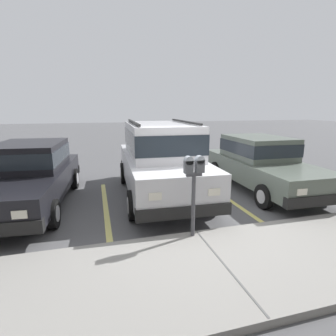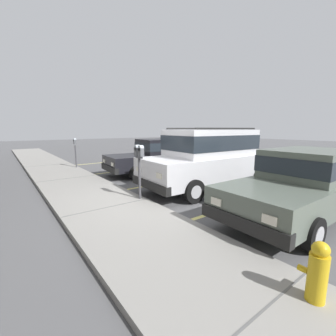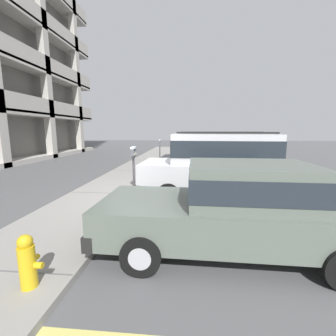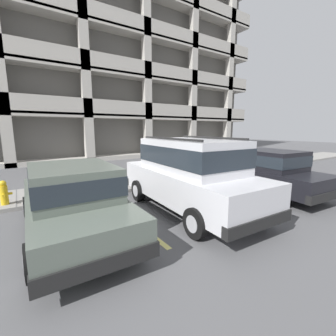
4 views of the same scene
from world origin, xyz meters
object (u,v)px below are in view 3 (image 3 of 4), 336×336
Objects in this scene: dark_hatchback at (213,159)px; fire_hydrant at (27,262)px; red_sedan at (237,206)px; parking_meter_far at (160,148)px; parking_meter_near at (133,159)px; silver_suv at (221,164)px.

dark_hatchback is 6.58× the size of fire_hydrant.
fire_hydrant is at bearing 162.52° from dark_hatchback.
red_sedan is 3.15× the size of parking_meter_far.
parking_meter_near is 4.46m from fire_hydrant.
parking_meter_far is (9.42, 2.48, 0.24)m from red_sedan.
silver_suv is 6.94× the size of fire_hydrant.
red_sedan is at bearing -64.95° from fire_hydrant.
red_sedan is 6.29m from dark_hatchback.
dark_hatchback is 3.22× the size of parking_meter_far.
dark_hatchback reaches higher than fire_hydrant.
red_sedan is 3.08× the size of parking_meter_near.
fire_hydrant is (-4.39, 0.30, -0.75)m from parking_meter_near.
parking_meter_far is at bearing 46.25° from dark_hatchback.
parking_meter_far is at bearing 24.87° from silver_suv.
red_sedan is 9.74m from parking_meter_far.
silver_suv is at bearing -177.55° from dark_hatchback.
dark_hatchback is at bearing -41.27° from parking_meter_near.
fire_hydrant is at bearing 178.21° from parking_meter_far.
red_sedan is at bearing -177.90° from dark_hatchback.
parking_meter_near reaches higher than red_sedan.
parking_meter_near is at bearing 91.21° from silver_suv.
parking_meter_far is 2.04× the size of fire_hydrant.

